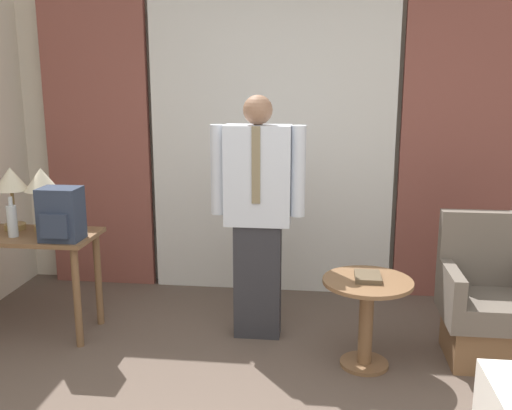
{
  "coord_description": "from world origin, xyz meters",
  "views": [
    {
      "loc": [
        0.42,
        -1.98,
        1.8
      ],
      "look_at": [
        -0.0,
        1.62,
        0.98
      ],
      "focal_mm": 40.0,
      "sensor_mm": 36.0,
      "label": 1
    }
  ],
  "objects": [
    {
      "name": "table_lamp_left",
      "position": [
        -1.75,
        1.73,
        1.06
      ],
      "size": [
        0.24,
        0.24,
        0.45
      ],
      "color": "#9E7F47",
      "rests_on": "desk"
    },
    {
      "name": "curtain_drape_right",
      "position": [
        1.48,
        2.68,
        1.29
      ],
      "size": [
        0.9,
        0.06,
        2.58
      ],
      "color": "brown",
      "rests_on": "ground_plane"
    },
    {
      "name": "backpack",
      "position": [
        -1.29,
        1.5,
        0.91
      ],
      "size": [
        0.26,
        0.23,
        0.36
      ],
      "color": "#2D384C",
      "rests_on": "desk"
    },
    {
      "name": "bottle_near_edge",
      "position": [
        -1.66,
        1.55,
        0.85
      ],
      "size": [
        0.07,
        0.07,
        0.28
      ],
      "color": "silver",
      "rests_on": "desk"
    },
    {
      "name": "side_table",
      "position": [
        0.72,
        1.4,
        0.39
      ],
      "size": [
        0.56,
        0.56,
        0.58
      ],
      "color": "brown",
      "rests_on": "ground_plane"
    },
    {
      "name": "desk",
      "position": [
        -1.64,
        1.62,
        0.6
      ],
      "size": [
        1.02,
        0.49,
        0.73
      ],
      "color": "brown",
      "rests_on": "ground_plane"
    },
    {
      "name": "curtain_sheer_center",
      "position": [
        0.0,
        2.68,
        1.29
      ],
      "size": [
        1.99,
        0.06,
        2.58
      ],
      "color": "white",
      "rests_on": "ground_plane"
    },
    {
      "name": "person",
      "position": [
        -0.01,
        1.77,
        0.91
      ],
      "size": [
        0.64,
        0.21,
        1.68
      ],
      "color": "#2D2D33",
      "rests_on": "ground_plane"
    },
    {
      "name": "wall_back",
      "position": [
        0.0,
        2.81,
        1.35
      ],
      "size": [
        10.0,
        0.06,
        2.7
      ],
      "color": "silver",
      "rests_on": "ground_plane"
    },
    {
      "name": "armchair",
      "position": [
        1.5,
        1.6,
        0.35
      ],
      "size": [
        0.59,
        0.55,
        0.94
      ],
      "color": "brown",
      "rests_on": "ground_plane"
    },
    {
      "name": "book",
      "position": [
        0.72,
        1.41,
        0.59
      ],
      "size": [
        0.16,
        0.21,
        0.03
      ],
      "color": "brown",
      "rests_on": "side_table"
    },
    {
      "name": "table_lamp_right",
      "position": [
        -1.53,
        1.73,
        1.06
      ],
      "size": [
        0.24,
        0.24,
        0.45
      ],
      "color": "#9E7F47",
      "rests_on": "desk"
    },
    {
      "name": "curtain_drape_left",
      "position": [
        -1.48,
        2.68,
        1.29
      ],
      "size": [
        0.9,
        0.06,
        2.58
      ],
      "color": "brown",
      "rests_on": "ground_plane"
    }
  ]
}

